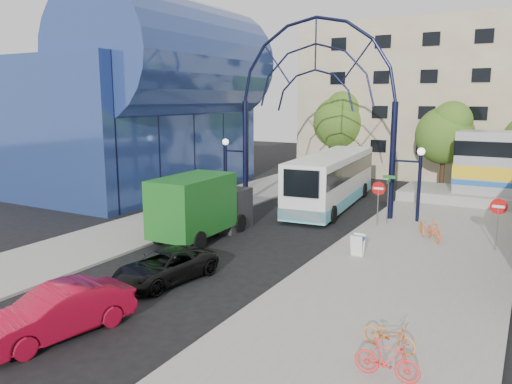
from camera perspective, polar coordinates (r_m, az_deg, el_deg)
The scene contains 20 objects.
ground at distance 20.80m, azimuth -8.95°, elevation -9.62°, with size 120.00×120.00×0.00m, color black.
sidewalk_east at distance 20.95m, azimuth 16.15°, elevation -9.60°, with size 8.00×56.00×0.12m, color gray.
plaza_west at distance 29.18m, azimuth -11.76°, elevation -3.68°, with size 5.00×50.00×0.12m, color gray.
gateway_arch at distance 31.73m, azimuth 6.76°, elevation 13.08°, with size 13.64×0.44×12.10m.
stop_sign at distance 28.71m, azimuth 13.81°, elevation -0.05°, with size 0.80×0.07×2.50m.
do_not_enter_sign at distance 25.81m, azimuth 25.95°, elevation -2.04°, with size 0.76×0.07×2.48m.
street_name_sign at distance 29.16m, azimuth 14.90°, elevation 0.34°, with size 0.70×0.70×2.80m.
sandwich_board at distance 23.14m, azimuth 11.56°, elevation -5.68°, with size 0.55×0.61×0.99m.
transit_hall at distance 40.89m, azimuth -13.24°, elevation 9.69°, with size 16.50×18.00×14.50m.
apartment_block at distance 51.26m, azimuth 18.02°, elevation 9.93°, with size 20.00×12.10×14.00m.
tree_north_a at distance 41.71m, azimuth 20.93°, elevation 6.41°, with size 4.48×4.48×7.00m.
tree_north_b at distance 48.00m, azimuth 9.73°, elevation 8.20°, with size 5.12×5.12×8.00m.
city_bus at distance 33.93m, azimuth 8.67°, elevation 1.47°, with size 3.95×12.95×3.51m.
green_truck at distance 25.97m, azimuth -6.14°, elevation -1.63°, with size 2.71×6.69×3.34m.
black_suv at distance 20.24m, azimuth -10.34°, elevation -8.37°, with size 2.06×4.47×1.24m, color black.
red_sedan at distance 16.70m, azimuth -21.74°, elevation -12.62°, with size 1.63×4.66×1.54m, color maroon.
bike_near_a at distance 27.79m, azimuth 18.49°, elevation -3.72°, with size 0.55×1.58×0.83m, color orange.
bike_near_b at distance 26.64m, azimuth 19.70°, elevation -4.16°, with size 0.49×1.74×1.05m, color orange.
bike_far_a at distance 15.18m, azimuth 14.96°, elevation -15.53°, with size 0.56×1.61×0.85m, color orange.
bike_far_b at distance 13.75m, azimuth 14.75°, elevation -18.05°, with size 0.48×1.69×1.02m, color red.
Camera 1 is at (12.19, -15.26, 7.14)m, focal length 35.00 mm.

